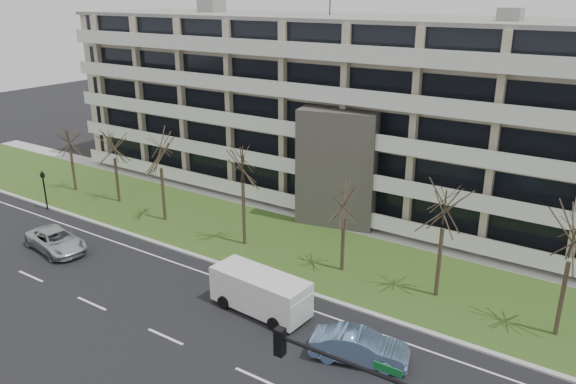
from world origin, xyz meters
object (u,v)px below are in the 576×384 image
Objects in this scene: blue_sedan at (360,347)px; white_van at (261,290)px; pedestrian_signal at (44,185)px; silver_pickup at (56,241)px.

blue_sedan is 6.80m from white_van.
silver_pickup is at bearing -23.64° from pedestrian_signal.
white_van reaches higher than blue_sedan.
white_van is at bearing 64.69° from blue_sedan.
white_van is 1.80× the size of pedestrian_signal.
pedestrian_signal reaches higher than white_van.
silver_pickup is 0.89× the size of white_van.
pedestrian_signal reaches higher than silver_pickup.
pedestrian_signal is at bearing 66.26° from blue_sedan.
white_van is (-6.70, 1.02, 0.57)m from blue_sedan.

